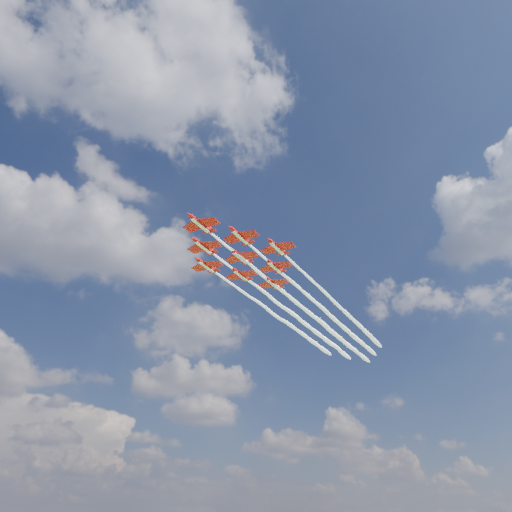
% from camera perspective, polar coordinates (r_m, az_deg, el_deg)
% --- Properties ---
extents(jet_lead, '(74.57, 76.59, 2.97)m').
position_cam_1_polar(jet_lead, '(175.15, 2.60, -3.66)').
color(jet_lead, red).
extents(jet_row2_port, '(74.57, 76.59, 2.97)m').
position_cam_1_polar(jet_row2_port, '(182.03, 5.93, -4.51)').
color(jet_row2_port, red).
extents(jet_row2_starb, '(74.57, 76.59, 2.97)m').
position_cam_1_polar(jet_row2_starb, '(186.78, 2.35, -5.26)').
color(jet_row2_starb, red).
extents(jet_row3_port, '(74.57, 76.59, 2.97)m').
position_cam_1_polar(jet_row3_port, '(189.52, 9.01, -5.28)').
color(jet_row3_port, red).
extents(jet_row3_centre, '(74.57, 76.59, 2.97)m').
position_cam_1_polar(jet_row3_centre, '(193.67, 5.49, -6.00)').
color(jet_row3_centre, red).
extents(jet_row3_starb, '(74.57, 76.59, 2.97)m').
position_cam_1_polar(jet_row3_starb, '(198.54, 2.13, -6.67)').
color(jet_row3_starb, red).
extents(jet_row4_port, '(74.57, 76.59, 2.97)m').
position_cam_1_polar(jet_row4_port, '(201.13, 8.42, -6.67)').
color(jet_row4_port, red).
extents(jet_row4_starb, '(74.57, 76.59, 2.97)m').
position_cam_1_polar(jet_row4_starb, '(205.44, 5.10, -7.32)').
color(jet_row4_starb, red).
extents(jet_tail, '(74.57, 76.59, 2.97)m').
position_cam_1_polar(jet_tail, '(212.87, 7.89, -7.91)').
color(jet_tail, red).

